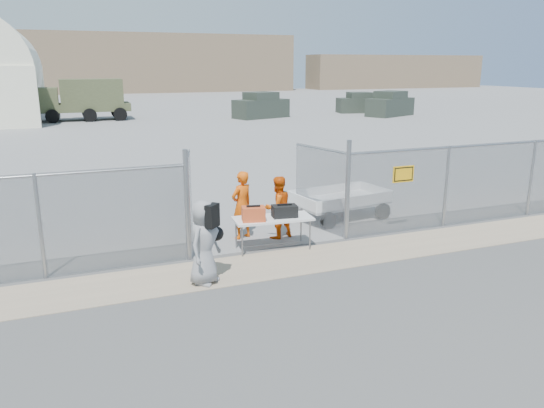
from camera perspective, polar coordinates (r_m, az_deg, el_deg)
name	(u,v)px	position (r m, az deg, el deg)	size (l,w,h in m)	color
ground	(308,279)	(10.99, 3.84, -8.04)	(160.00, 160.00, 0.00)	#414141
tarmac_inside	(113,113)	(51.51, -16.69, 9.41)	(160.00, 80.00, 0.01)	gray
dirt_strip	(288,262)	(11.84, 1.78, -6.28)	(44.00, 1.60, 0.01)	tan
distant_hills	(123,63)	(87.65, -15.77, 14.38)	(140.00, 6.00, 9.00)	#7F684F
chain_link_fence	(272,204)	(12.38, 0.00, 0.00)	(40.00, 0.20, 2.20)	gray
folding_table	(273,233)	(12.54, 0.09, -3.18)	(1.85, 0.77, 0.78)	silver
orange_bag	(253,214)	(12.13, -2.01, -1.07)	(0.52, 0.35, 0.33)	#D54F25
black_duffel	(285,211)	(12.44, 1.36, -0.77)	(0.58, 0.34, 0.28)	black
security_worker_left	(242,205)	(13.22, -3.27, -0.13)	(0.63, 0.41, 1.73)	#DF5109
security_worker_right	(278,207)	(13.27, 0.62, -0.37)	(0.77, 0.60, 1.58)	#DF5109
visitor	(204,242)	(10.56, -7.32, -4.12)	(0.84, 0.55, 1.72)	gray
utility_trailer	(340,203)	(15.28, 7.33, 0.09)	(3.45, 1.78, 0.84)	silver
military_truck	(85,100)	(44.65, -19.45, 10.51)	(6.67, 2.46, 3.18)	#4A5131
parked_vehicle_near	(261,105)	(44.21, -1.20, 10.56)	(4.53, 2.05, 2.05)	#313A30
parked_vehicle_mid	(359,103)	(49.86, 9.39, 10.70)	(3.97, 1.80, 1.80)	#313A30
parked_vehicle_far	(390,104)	(47.05, 12.59, 10.47)	(4.53, 2.05, 2.05)	#313A30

